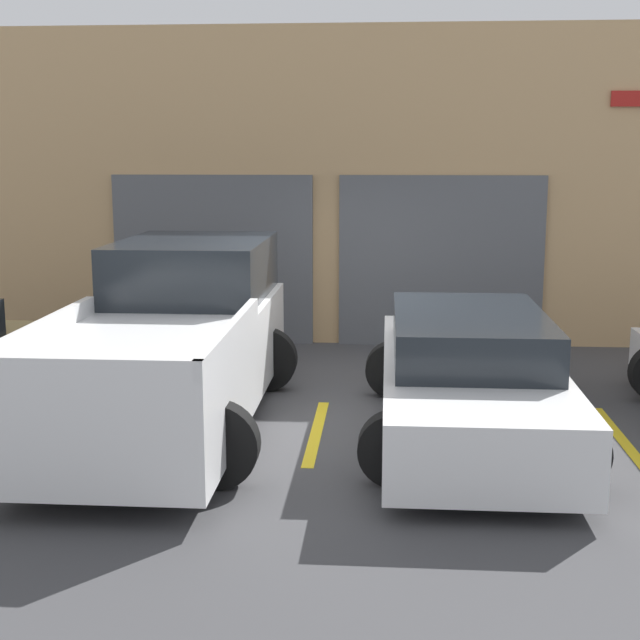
# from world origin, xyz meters

# --- Properties ---
(ground_plane) EXTENTS (28.00, 28.00, 0.00)m
(ground_plane) POSITION_xyz_m (0.00, 0.00, 0.00)
(ground_plane) COLOR #3D3D3F
(shophouse_building) EXTENTS (15.71, 0.68, 4.71)m
(shophouse_building) POSITION_xyz_m (-0.00, 3.29, 2.33)
(shophouse_building) COLOR tan
(shophouse_building) RESTS_ON ground
(pickup_truck) EXTENTS (2.40, 5.21, 1.87)m
(pickup_truck) POSITION_xyz_m (-1.57, -1.12, 0.87)
(pickup_truck) COLOR white
(pickup_truck) RESTS_ON ground
(sedan_white) EXTENTS (2.18, 4.68, 1.27)m
(sedan_white) POSITION_xyz_m (1.57, -1.39, 0.61)
(sedan_white) COLOR white
(sedan_white) RESTS_ON ground
(parking_stripe_left) EXTENTS (0.12, 2.20, 0.01)m
(parking_stripe_left) POSITION_xyz_m (-3.13, -1.42, 0.00)
(parking_stripe_left) COLOR gold
(parking_stripe_left) RESTS_ON ground
(parking_stripe_centre) EXTENTS (0.12, 2.20, 0.01)m
(parking_stripe_centre) POSITION_xyz_m (0.00, -1.42, 0.00)
(parking_stripe_centre) COLOR gold
(parking_stripe_centre) RESTS_ON ground
(parking_stripe_right) EXTENTS (0.12, 2.20, 0.01)m
(parking_stripe_right) POSITION_xyz_m (3.13, -1.42, 0.00)
(parking_stripe_right) COLOR gold
(parking_stripe_right) RESTS_ON ground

